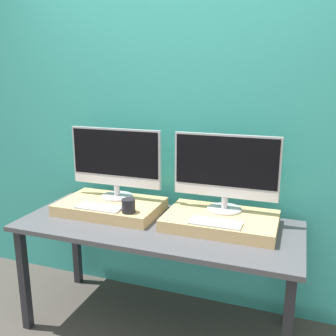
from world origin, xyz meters
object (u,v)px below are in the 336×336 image
object	(u,v)px
monitor_left	(116,161)
keyboard_right	(216,223)
monitor_right	(226,170)
keyboard_left	(99,207)
mug	(128,206)

from	to	relation	value
monitor_left	keyboard_right	world-z (taller)	monitor_left
monitor_left	monitor_right	world-z (taller)	same
keyboard_right	keyboard_left	bearing A→B (deg)	180.00
monitor_left	mug	xyz separation A→B (m)	(0.20, -0.24, -0.21)
keyboard_left	monitor_right	distance (m)	0.82
monitor_left	monitor_right	xyz separation A→B (m)	(0.74, 0.00, 0.00)
mug	keyboard_right	size ratio (longest dim) A/B	0.29
mug	monitor_right	distance (m)	0.63
keyboard_left	monitor_right	world-z (taller)	monitor_right
keyboard_left	mug	world-z (taller)	mug
monitor_left	monitor_right	bearing A→B (deg)	0.00
monitor_left	keyboard_right	bearing A→B (deg)	-17.88
monitor_left	keyboard_right	size ratio (longest dim) A/B	2.18
monitor_left	mug	world-z (taller)	monitor_left
keyboard_left	keyboard_right	bearing A→B (deg)	0.00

